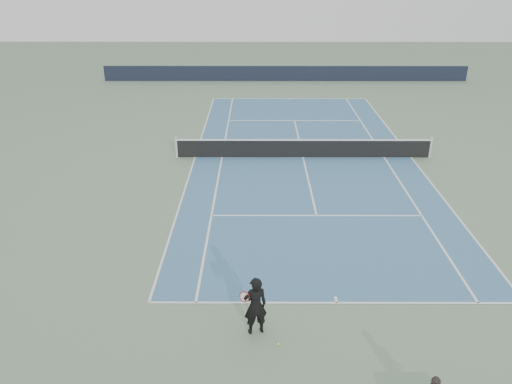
{
  "coord_description": "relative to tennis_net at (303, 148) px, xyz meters",
  "views": [
    {
      "loc": [
        -2.32,
        -23.69,
        9.04
      ],
      "look_at": [
        -2.37,
        -6.56,
        1.1
      ],
      "focal_mm": 35.0,
      "sensor_mm": 36.0,
      "label": 1
    }
  ],
  "objects": [
    {
      "name": "ground",
      "position": [
        0.0,
        0.0,
        -0.5
      ],
      "size": [
        80.0,
        80.0,
        0.0
      ],
      "primitive_type": "plane",
      "color": "slate"
    },
    {
      "name": "tennis_ball",
      "position": [
        -1.78,
        -13.64,
        -0.47
      ],
      "size": [
        0.07,
        0.07,
        0.07
      ],
      "primitive_type": "sphere",
      "color": "yellow",
      "rests_on": "ground"
    },
    {
      "name": "tennis_player",
      "position": [
        -2.37,
        -13.12,
        0.36
      ],
      "size": [
        0.83,
        0.62,
        1.72
      ],
      "color": "black",
      "rests_on": "ground"
    },
    {
      "name": "windscreen_far",
      "position": [
        0.0,
        17.88,
        0.1
      ],
      "size": [
        30.0,
        0.25,
        1.2
      ],
      "primitive_type": "cube",
      "color": "black",
      "rests_on": "ground"
    },
    {
      "name": "tennis_net",
      "position": [
        0.0,
        0.0,
        0.0
      ],
      "size": [
        12.9,
        0.1,
        1.07
      ],
      "color": "silver",
      "rests_on": "ground"
    },
    {
      "name": "court_surface",
      "position": [
        0.0,
        0.0,
        -0.5
      ],
      "size": [
        10.97,
        23.77,
        0.01
      ],
      "primitive_type": "cube",
      "color": "#3C6A8F",
      "rests_on": "ground"
    }
  ]
}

